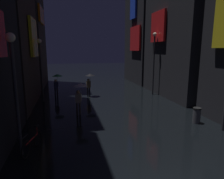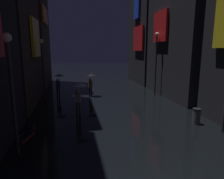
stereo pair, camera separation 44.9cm
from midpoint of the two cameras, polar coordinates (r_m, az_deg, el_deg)
The scene contains 9 objects.
building_right_far at distance 27.27m, azimuth 9.60°, elevation 16.25°, with size 4.25×7.01×13.33m.
pedestrian_foreground_left_clear at distance 13.14m, azimuth -10.16°, elevation -0.19°, with size 0.90×0.90×2.12m.
pedestrian_foreground_right_green at distance 18.56m, azimuth -16.13°, elevation 2.88°, with size 0.90×0.90×2.12m.
pedestrian_midstreet_left_black at distance 18.32m, azimuth -7.12°, elevation 3.13°, with size 0.90×0.90×2.12m.
bicycle_parked_at_storefront at distance 9.45m, azimuth -23.17°, elevation -13.77°, with size 0.56×1.77×0.96m.
streetlamp_left_far at distance 17.25m, azimuth -20.41°, elevation 7.19°, with size 0.36×0.36×5.10m.
streetlamp_right_far at distance 19.15m, azimuth 11.25°, elevation 9.16°, with size 0.36×0.36×5.80m.
streetlamp_left_near at distance 8.60m, azimuth -27.45°, elevation 2.34°, with size 0.36×0.36×4.87m.
trash_bin at distance 12.71m, azimuth 22.10°, elevation -6.86°, with size 0.46×0.46×0.93m.
Camera 1 is at (-3.08, -3.57, 4.25)m, focal length 32.00 mm.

